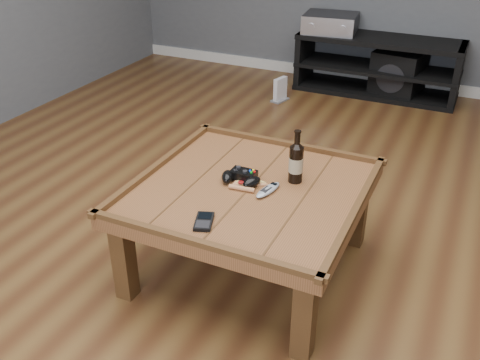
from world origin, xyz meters
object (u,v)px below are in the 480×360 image
at_px(coffee_table, 250,199).
at_px(subwoofer, 398,73).
at_px(game_controller, 241,177).
at_px(beer_bottle, 296,161).
at_px(av_receiver, 330,23).
at_px(pizza_slice, 247,182).
at_px(smartphone, 204,221).
at_px(game_console, 280,90).
at_px(remote_control, 268,190).
at_px(media_console, 377,66).

distance_m(coffee_table, subwoofer, 2.81).
distance_m(coffee_table, game_controller, 0.11).
bearing_deg(beer_bottle, av_receiver, 103.28).
bearing_deg(pizza_slice, smartphone, -98.93).
distance_m(pizza_slice, game_console, 2.31).
bearing_deg(remote_control, game_console, 121.64).
xyz_separation_m(coffee_table, pizza_slice, (-0.03, 0.03, 0.07)).
height_order(media_console, av_receiver, av_receiver).
bearing_deg(subwoofer, coffee_table, -84.41).
distance_m(remote_control, game_console, 2.38).
distance_m(media_console, subwoofer, 0.19).
bearing_deg(game_console, game_controller, -58.85).
bearing_deg(game_controller, av_receiver, 98.85).
relative_size(coffee_table, av_receiver, 2.10).
bearing_deg(remote_control, av_receiver, 113.18).
distance_m(media_console, pizza_slice, 2.73).
distance_m(beer_bottle, game_controller, 0.26).
relative_size(pizza_slice, subwoofer, 0.50).
bearing_deg(beer_bottle, remote_control, -116.82).
xyz_separation_m(smartphone, game_console, (-0.65, 2.55, -0.37)).
relative_size(coffee_table, media_console, 0.74).
relative_size(game_controller, av_receiver, 0.43).
bearing_deg(subwoofer, media_console, -155.91).
height_order(smartphone, av_receiver, av_receiver).
height_order(pizza_slice, av_receiver, av_receiver).
bearing_deg(smartphone, pizza_slice, 66.81).
relative_size(pizza_slice, av_receiver, 0.46).
relative_size(game_controller, subwoofer, 0.46).
height_order(media_console, smartphone, media_console).
height_order(remote_control, av_receiver, av_receiver).
bearing_deg(smartphone, media_console, 69.37).
bearing_deg(beer_bottle, coffee_table, -138.66).
distance_m(smartphone, remote_control, 0.37).
distance_m(pizza_slice, av_receiver, 2.75).
bearing_deg(game_controller, pizza_slice, 1.36).
height_order(coffee_table, media_console, media_console).
height_order(media_console, game_controller, game_controller).
height_order(pizza_slice, smartphone, pizza_slice).
relative_size(media_console, game_console, 6.83).
bearing_deg(media_console, pizza_slice, -90.60).
relative_size(game_controller, pizza_slice, 0.93).
height_order(game_controller, pizza_slice, game_controller).
relative_size(pizza_slice, smartphone, 1.57).
bearing_deg(game_controller, remote_control, -11.57).
distance_m(beer_bottle, subwoofer, 2.68).
bearing_deg(av_receiver, coffee_table, -86.93).
bearing_deg(av_receiver, pizza_slice, -87.42).
relative_size(beer_bottle, pizza_slice, 1.12).
xyz_separation_m(beer_bottle, game_console, (-0.86, 2.06, -0.46)).
height_order(smartphone, subwoofer, smartphone).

